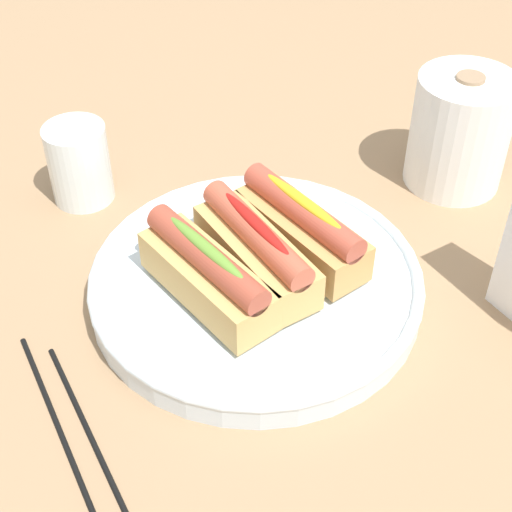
{
  "coord_description": "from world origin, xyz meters",
  "views": [
    {
      "loc": [
        0.39,
        -0.38,
        0.53
      ],
      "look_at": [
        0.02,
        0.01,
        0.05
      ],
      "focal_mm": 54.18,
      "sensor_mm": 36.0,
      "label": 1
    }
  ],
  "objects_px": {
    "serving_bowl": "(256,282)",
    "paper_towel_roll": "(460,132)",
    "hotdog_front": "(207,274)",
    "hotdog_side": "(302,227)",
    "hotdog_back": "(256,250)",
    "chopstick_near": "(92,438)",
    "chopstick_far": "(58,426)",
    "water_glass": "(80,166)"
  },
  "relations": [
    {
      "from": "serving_bowl",
      "to": "water_glass",
      "type": "distance_m",
      "value": 0.25
    },
    {
      "from": "hotdog_front",
      "to": "chopstick_far",
      "type": "relative_size",
      "value": 0.7
    },
    {
      "from": "paper_towel_roll",
      "to": "chopstick_near",
      "type": "relative_size",
      "value": 0.61
    },
    {
      "from": "hotdog_front",
      "to": "hotdog_back",
      "type": "xyz_separation_m",
      "value": [
        0.01,
        0.05,
        0.0
      ]
    },
    {
      "from": "water_glass",
      "to": "hotdog_front",
      "type": "bearing_deg",
      "value": -8.17
    },
    {
      "from": "hotdog_front",
      "to": "chopstick_far",
      "type": "bearing_deg",
      "value": -90.3
    },
    {
      "from": "hotdog_side",
      "to": "paper_towel_roll",
      "type": "xyz_separation_m",
      "value": [
        0.02,
        0.24,
        0.01
      ]
    },
    {
      "from": "chopstick_far",
      "to": "hotdog_back",
      "type": "bearing_deg",
      "value": 105.81
    },
    {
      "from": "hotdog_back",
      "to": "water_glass",
      "type": "bearing_deg",
      "value": -175.53
    },
    {
      "from": "hotdog_back",
      "to": "water_glass",
      "type": "relative_size",
      "value": 1.75
    },
    {
      "from": "hotdog_front",
      "to": "chopstick_near",
      "type": "bearing_deg",
      "value": -79.76
    },
    {
      "from": "chopstick_near",
      "to": "chopstick_far",
      "type": "relative_size",
      "value": 1.0
    },
    {
      "from": "water_glass",
      "to": "chopstick_near",
      "type": "relative_size",
      "value": 0.41
    },
    {
      "from": "serving_bowl",
      "to": "paper_towel_roll",
      "type": "distance_m",
      "value": 0.3
    },
    {
      "from": "hotdog_side",
      "to": "chopstick_far",
      "type": "height_order",
      "value": "hotdog_side"
    },
    {
      "from": "hotdog_back",
      "to": "water_glass",
      "type": "distance_m",
      "value": 0.25
    },
    {
      "from": "hotdog_back",
      "to": "hotdog_side",
      "type": "distance_m",
      "value": 0.06
    },
    {
      "from": "hotdog_side",
      "to": "chopstick_near",
      "type": "bearing_deg",
      "value": -87.69
    },
    {
      "from": "chopstick_near",
      "to": "serving_bowl",
      "type": "bearing_deg",
      "value": 112.81
    },
    {
      "from": "water_glass",
      "to": "hotdog_back",
      "type": "bearing_deg",
      "value": 4.47
    },
    {
      "from": "hotdog_side",
      "to": "water_glass",
      "type": "distance_m",
      "value": 0.27
    },
    {
      "from": "paper_towel_roll",
      "to": "serving_bowl",
      "type": "bearing_deg",
      "value": -95.99
    },
    {
      "from": "water_glass",
      "to": "chopstick_far",
      "type": "xyz_separation_m",
      "value": [
        0.24,
        -0.21,
        -0.04
      ]
    },
    {
      "from": "serving_bowl",
      "to": "hotdog_side",
      "type": "relative_size",
      "value": 2.07
    },
    {
      "from": "hotdog_side",
      "to": "chopstick_far",
      "type": "xyz_separation_m",
      "value": [
        -0.02,
        -0.28,
        -0.06
      ]
    },
    {
      "from": "serving_bowl",
      "to": "chopstick_far",
      "type": "height_order",
      "value": "serving_bowl"
    },
    {
      "from": "hotdog_front",
      "to": "hotdog_side",
      "type": "relative_size",
      "value": 1.0
    },
    {
      "from": "hotdog_side",
      "to": "paper_towel_roll",
      "type": "relative_size",
      "value": 1.16
    },
    {
      "from": "chopstick_near",
      "to": "chopstick_far",
      "type": "distance_m",
      "value": 0.03
    },
    {
      "from": "hotdog_side",
      "to": "hotdog_back",
      "type": "bearing_deg",
      "value": -99.53
    },
    {
      "from": "hotdog_side",
      "to": "chopstick_far",
      "type": "relative_size",
      "value": 0.71
    },
    {
      "from": "serving_bowl",
      "to": "water_glass",
      "type": "relative_size",
      "value": 3.58
    },
    {
      "from": "hotdog_back",
      "to": "hotdog_side",
      "type": "height_order",
      "value": "same"
    },
    {
      "from": "hotdog_front",
      "to": "chopstick_near",
      "type": "relative_size",
      "value": 0.7
    },
    {
      "from": "hotdog_side",
      "to": "chopstick_far",
      "type": "bearing_deg",
      "value": -93.88
    },
    {
      "from": "hotdog_front",
      "to": "paper_towel_roll",
      "type": "relative_size",
      "value": 1.16
    },
    {
      "from": "water_glass",
      "to": "chopstick_far",
      "type": "bearing_deg",
      "value": -40.8
    },
    {
      "from": "water_glass",
      "to": "chopstick_near",
      "type": "distance_m",
      "value": 0.34
    },
    {
      "from": "paper_towel_roll",
      "to": "chopstick_near",
      "type": "xyz_separation_m",
      "value": [
        -0.01,
        -0.51,
        -0.06
      ]
    },
    {
      "from": "hotdog_front",
      "to": "hotdog_back",
      "type": "height_order",
      "value": "same"
    },
    {
      "from": "serving_bowl",
      "to": "hotdog_back",
      "type": "height_order",
      "value": "hotdog_back"
    },
    {
      "from": "serving_bowl",
      "to": "chopstick_near",
      "type": "height_order",
      "value": "serving_bowl"
    }
  ]
}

